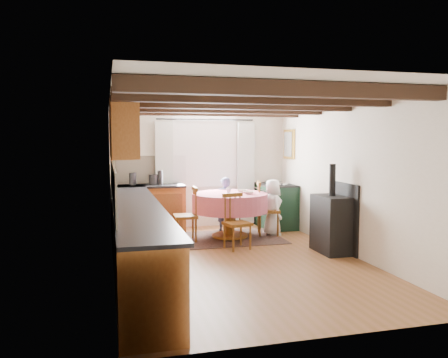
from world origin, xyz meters
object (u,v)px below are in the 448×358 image
object	(u,v)px
child_far	(225,204)
cup	(229,191)
cast_iron_stove	(332,208)
chair_left	(185,214)
dining_table	(230,216)
chair_right	(268,208)
chair_near	(237,222)
aga_range	(276,205)
child_right	(273,207)

from	to	relation	value
child_far	cup	size ratio (longest dim) A/B	10.69
cast_iron_stove	child_far	world-z (taller)	cast_iron_stove
cast_iron_stove	chair_left	bearing A→B (deg)	147.22
dining_table	cup	distance (m)	0.46
dining_table	chair_right	size ratio (longest dim) A/B	1.35
chair_near	cast_iron_stove	size ratio (longest dim) A/B	0.65
chair_right	cup	size ratio (longest dim) A/B	10.23
chair_left	aga_range	size ratio (longest dim) A/B	0.98
chair_right	child_right	xyz separation A→B (m)	(0.08, -0.01, 0.02)
chair_right	child_far	distance (m)	0.91
child_far	cast_iron_stove	bearing A→B (deg)	117.79
chair_left	aga_range	bearing A→B (deg)	113.65
chair_near	cup	size ratio (longest dim) A/B	9.19
aga_range	cup	xyz separation A→B (m)	(-1.19, -0.73, 0.42)
chair_left	aga_range	xyz separation A→B (m)	(2.01, 0.81, -0.03)
aga_range	child_far	world-z (taller)	child_far
aga_range	child_far	distance (m)	1.11
chair_right	dining_table	bearing A→B (deg)	111.07
cast_iron_stove	child_right	world-z (taller)	cast_iron_stove
chair_near	cast_iron_stove	bearing A→B (deg)	-36.80
chair_near	cast_iron_stove	distance (m)	1.53
aga_range	cup	distance (m)	1.46
cast_iron_stove	chair_near	bearing A→B (deg)	157.11
chair_near	chair_right	bearing A→B (deg)	32.20
cast_iron_stove	aga_range	bearing A→B (deg)	92.90
chair_right	child_right	bearing A→B (deg)	-82.64
chair_near	child_right	xyz separation A→B (m)	(0.95, 0.89, 0.07)
chair_right	aga_range	distance (m)	0.80
dining_table	aga_range	xyz separation A→B (m)	(1.18, 0.77, 0.04)
dining_table	chair_left	size ratio (longest dim) A/B	1.41
cast_iron_stove	child_far	size ratio (longest dim) A/B	1.33
chair_near	chair_right	xyz separation A→B (m)	(0.87, 0.90, 0.05)
child_far	child_right	xyz separation A→B (m)	(0.77, -0.61, -0.00)
chair_near	cup	distance (m)	0.95
chair_near	aga_range	bearing A→B (deg)	37.19
dining_table	chair_left	world-z (taller)	chair_left
cup	chair_near	bearing A→B (deg)	-95.67
chair_left	cast_iron_stove	bearing A→B (deg)	58.93
dining_table	chair_left	distance (m)	0.83
cast_iron_stove	child_right	distance (m)	1.55
chair_right	chair_left	bearing A→B (deg)	109.39
aga_range	child_far	xyz separation A→B (m)	(-1.10, -0.09, 0.08)
chair_near	child_right	bearing A→B (deg)	29.23
chair_left	chair_near	bearing A→B (deg)	44.84
cup	dining_table	bearing A→B (deg)	-71.89
dining_table	chair_left	xyz separation A→B (m)	(-0.82, -0.04, 0.07)
chair_left	child_right	distance (m)	1.68
chair_near	aga_range	world-z (taller)	chair_near
dining_table	chair_left	bearing A→B (deg)	-177.10
cast_iron_stove	cup	bearing A→B (deg)	132.19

